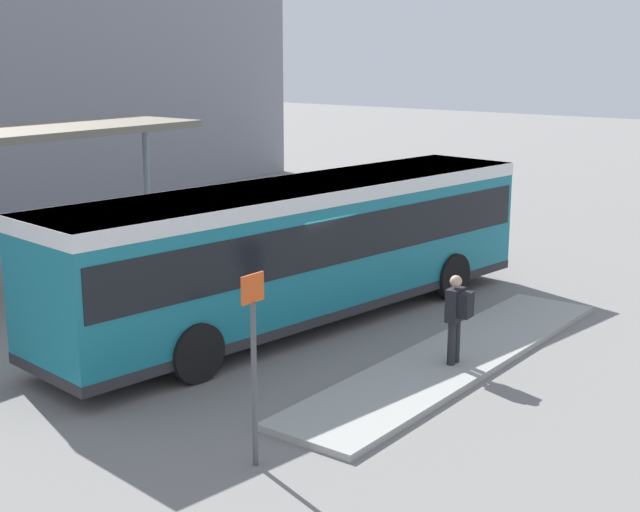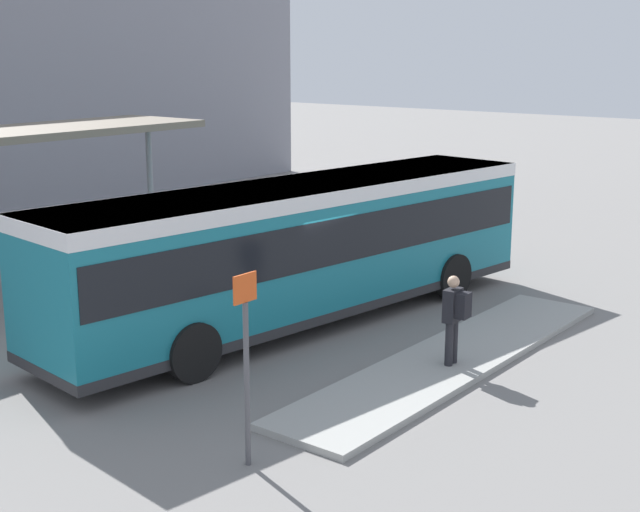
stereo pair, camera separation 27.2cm
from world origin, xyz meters
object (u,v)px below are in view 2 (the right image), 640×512
Objects in this scene: platform_sign at (246,361)px; bicycle_orange at (364,221)px; bicycle_black at (328,216)px; city_bus at (303,242)px; pedestrian_waiting at (455,314)px; bicycle_white at (343,220)px; potted_planter_near_shelter at (106,276)px.

bicycle_orange is at bearing 29.71° from platform_sign.
platform_sign is (-14.20, -9.55, 1.18)m from bicycle_black.
platform_sign is at bearing -140.19° from city_bus.
city_bus is 7.05× the size of bicycle_black.
pedestrian_waiting reaches higher than bicycle_orange.
pedestrian_waiting is at bearing -53.60° from bicycle_white.
city_bus is at bearing -67.62° from bicycle_white.
bicycle_white is 0.57× the size of platform_sign.
city_bus is 6.76m from platform_sign.
bicycle_white is at bearing 4.45° from potted_planter_near_shelter.
bicycle_black is (0.14, 0.70, 0.03)m from bicycle_white.
bicycle_orange is at bearing 1.22° from bicycle_black.
bicycle_black reaches higher than bicycle_orange.
bicycle_black is (-0.07, 1.40, 0.02)m from bicycle_orange.
city_bus is at bearing 32.68° from platform_sign.
bicycle_orange is 1.40m from bicycle_black.
bicycle_orange is at bearing 6.96° from bicycle_white.
pedestrian_waiting is 1.34× the size of potted_planter_near_shelter.
potted_planter_near_shelter is at bearing 118.45° from city_bus.
platform_sign is at bearing 82.49° from pedestrian_waiting.
bicycle_white is 16.66m from platform_sign.
bicycle_white is at bearing 32.17° from platform_sign.
bicycle_white is (8.96, 9.22, -0.72)m from pedestrian_waiting.
pedestrian_waiting is at bearing -91.01° from city_bus.
potted_planter_near_shelter is 0.45× the size of platform_sign.
potted_planter_near_shelter reaches higher than bicycle_white.
bicycle_black is 1.41× the size of potted_planter_near_shelter.
potted_planter_near_shelter is (-1.15, 8.43, -0.41)m from pedestrian_waiting.
platform_sign is (-14.27, -8.14, 1.20)m from bicycle_orange.
city_bus is 9.96m from bicycle_white.
pedestrian_waiting reaches higher than bicycle_white.
potted_planter_near_shelter is at bearing 63.82° from platform_sign.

